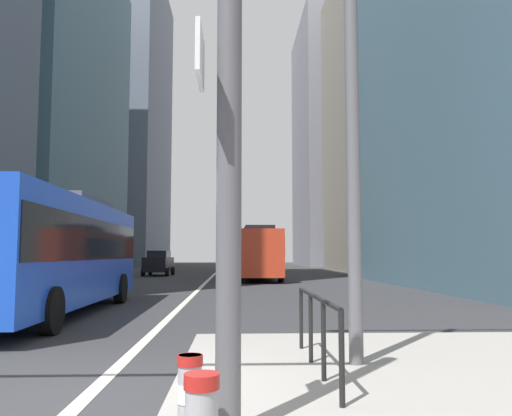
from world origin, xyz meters
TOP-DOWN VIEW (x-y plane):
  - ground_plane at (0.00, 20.00)m, footprint 160.00×160.00m
  - lane_centre_line at (0.00, 30.00)m, footprint 0.20×80.00m
  - office_tower_left_mid at (-16.00, 41.43)m, footprint 10.61×25.24m
  - office_tower_left_far at (-16.00, 72.25)m, footprint 13.01×24.70m
  - office_tower_right_mid at (17.00, 45.71)m, footprint 10.33×16.37m
  - office_tower_right_far at (17.00, 69.57)m, footprint 11.75×20.15m
  - city_bus_blue_oncoming at (-3.34, 8.49)m, footprint 2.81×11.06m
  - city_bus_red_receding at (3.17, 28.32)m, footprint 2.80×10.93m
  - city_bus_red_distant at (2.98, 49.04)m, footprint 2.73×10.89m
  - car_oncoming_mid at (-4.26, 35.20)m, footprint 2.17×4.14m
  - car_receding_near at (4.15, 39.69)m, footprint 2.17×4.65m
  - car_receding_far at (3.88, 47.13)m, footprint 2.08×4.40m
  - street_lamp_post at (3.41, 1.16)m, footprint 5.50×0.32m
  - bollard_right at (1.39, -2.09)m, footprint 0.20×0.20m
  - pedestrian_railing at (2.80, 0.75)m, footprint 0.06×3.31m

SIDE VIEW (x-z plane):
  - ground_plane at x=0.00m, z-range 0.00..0.00m
  - lane_centre_line at x=0.00m, z-range 0.00..0.01m
  - bollard_right at x=1.39m, z-range 0.20..0.95m
  - pedestrian_railing at x=2.80m, z-range 0.35..1.33m
  - car_oncoming_mid at x=-4.26m, z-range 0.02..1.96m
  - car_receding_far at x=3.88m, z-range 0.02..1.96m
  - car_receding_near at x=4.15m, z-range 0.02..1.96m
  - city_bus_red_distant at x=2.98m, z-range 0.14..3.54m
  - city_bus_red_receding at x=3.17m, z-range 0.14..3.54m
  - city_bus_blue_oncoming at x=-3.34m, z-range 0.14..3.54m
  - street_lamp_post at x=3.41m, z-range 1.28..9.28m
  - office_tower_right_mid at x=17.00m, z-range 0.00..30.54m
  - office_tower_left_mid at x=-16.00m, z-range 0.00..31.26m
  - office_tower_right_far at x=17.00m, z-range 0.00..35.81m
  - office_tower_left_far at x=-16.00m, z-range 0.00..43.76m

